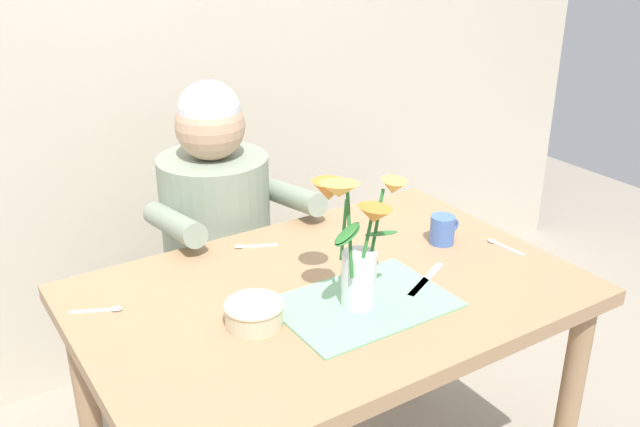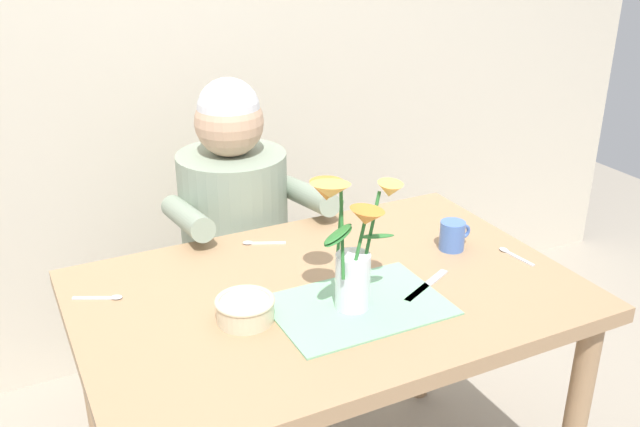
% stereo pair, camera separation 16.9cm
% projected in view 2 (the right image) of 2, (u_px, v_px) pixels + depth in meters
% --- Properties ---
extents(wood_panel_backdrop, '(4.00, 0.10, 2.50)m').
position_uv_depth(wood_panel_backdrop, '(187.00, 18.00, 2.38)').
color(wood_panel_backdrop, beige).
rests_on(wood_panel_backdrop, ground_plane).
extents(dining_table, '(1.20, 0.80, 0.74)m').
position_uv_depth(dining_table, '(328.00, 322.00, 1.76)').
color(dining_table, '#9E7A56').
rests_on(dining_table, ground_plane).
extents(seated_person, '(0.45, 0.47, 1.14)m').
position_uv_depth(seated_person, '(237.00, 253.00, 2.29)').
color(seated_person, '#4C4C56').
rests_on(seated_person, ground_plane).
extents(striped_placemat, '(0.40, 0.28, 0.00)m').
position_uv_depth(striped_placemat, '(358.00, 305.00, 1.65)').
color(striped_placemat, '#7AB289').
rests_on(striped_placemat, dining_table).
extents(flower_vase, '(0.25, 0.24, 0.33)m').
position_uv_depth(flower_vase, '(350.00, 240.00, 1.58)').
color(flower_vase, silver).
rests_on(flower_vase, dining_table).
extents(ceramic_bowl, '(0.14, 0.14, 0.06)m').
position_uv_depth(ceramic_bowl, '(245.00, 309.00, 1.58)').
color(ceramic_bowl, beige).
rests_on(ceramic_bowl, dining_table).
extents(dinner_knife, '(0.18, 0.10, 0.00)m').
position_uv_depth(dinner_knife, '(426.00, 286.00, 1.73)').
color(dinner_knife, silver).
rests_on(dinner_knife, dining_table).
extents(ceramic_mug, '(0.09, 0.07, 0.08)m').
position_uv_depth(ceramic_mug, '(453.00, 235.00, 1.91)').
color(ceramic_mug, '#476BB7').
rests_on(ceramic_mug, dining_table).
extents(spoon_0, '(0.11, 0.07, 0.01)m').
position_uv_depth(spoon_0, '(106.00, 298.00, 1.68)').
color(spoon_0, silver).
rests_on(spoon_0, dining_table).
extents(spoon_1, '(0.03, 0.12, 0.01)m').
position_uv_depth(spoon_1, '(511.00, 254.00, 1.89)').
color(spoon_1, silver).
rests_on(spoon_1, dining_table).
extents(spoon_2, '(0.11, 0.06, 0.01)m').
position_uv_depth(spoon_2, '(257.00, 243.00, 1.95)').
color(spoon_2, silver).
rests_on(spoon_2, dining_table).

